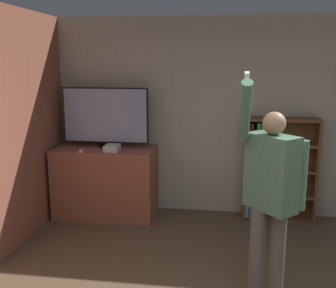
# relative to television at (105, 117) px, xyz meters

# --- Properties ---
(wall_back) EXTENTS (6.84, 0.09, 2.70)m
(wall_back) POSITION_rel_television_xyz_m (1.70, 0.31, -0.02)
(wall_back) COLOR #B2AD9E
(wall_back) RESTS_ON ground_plane
(wall_side_brick) EXTENTS (0.06, 4.76, 2.70)m
(wall_side_brick) POSITION_rel_television_xyz_m (-0.76, -1.29, -0.02)
(wall_side_brick) COLOR #93513D
(wall_side_brick) RESTS_ON ground_plane
(tv_ledge) EXTENTS (1.35, 0.66, 0.96)m
(tv_ledge) POSITION_rel_television_xyz_m (-0.00, -0.07, -0.90)
(tv_ledge) COLOR #93513D
(tv_ledge) RESTS_ON ground_plane
(television) EXTENTS (1.17, 0.22, 0.81)m
(television) POSITION_rel_television_xyz_m (0.00, 0.00, 0.00)
(television) COLOR black
(television) RESTS_ON tv_ledge
(game_console) EXTENTS (0.18, 0.22, 0.08)m
(game_console) POSITION_rel_television_xyz_m (0.15, -0.23, -0.38)
(game_console) COLOR silver
(game_console) RESTS_ON tv_ledge
(remote_loose) EXTENTS (0.05, 0.14, 0.02)m
(remote_loose) POSITION_rel_television_xyz_m (-0.24, -0.31, -0.41)
(remote_loose) COLOR white
(remote_loose) RESTS_ON tv_ledge
(bookshelf) EXTENTS (0.95, 0.28, 1.38)m
(bookshelf) POSITION_rel_television_xyz_m (2.25, 0.14, -0.68)
(bookshelf) COLOR brown
(bookshelf) RESTS_ON ground_plane
(person) EXTENTS (0.58, 0.56, 2.03)m
(person) POSITION_rel_television_xyz_m (1.99, -1.81, -0.34)
(person) COLOR #56514C
(person) RESTS_ON ground_plane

